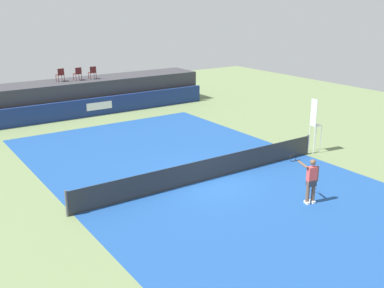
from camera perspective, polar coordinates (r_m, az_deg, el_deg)
ground_plane at (r=22.00m, az=-2.64°, el=-2.08°), size 48.00×48.00×0.00m
court_inner at (r=19.67m, az=1.97°, el=-4.50°), size 12.00×22.00×0.00m
sponsor_wall at (r=30.94m, az=-12.95°, el=4.43°), size 18.00×0.22×1.20m
spectator_platform at (r=32.49m, az=-14.20°, el=5.86°), size 18.00×2.80×2.20m
spectator_chair_far_left at (r=31.86m, az=-16.19°, el=8.39°), size 0.47×0.47×0.89m
spectator_chair_left at (r=32.04m, az=-14.14°, el=8.60°), size 0.47×0.47×0.89m
spectator_chair_center at (r=32.34m, az=-12.37°, el=8.81°), size 0.45×0.45×0.89m
umpire_chair at (r=23.52m, az=15.12°, el=2.67°), size 0.52×0.52×2.76m
tennis_net at (r=19.50m, az=1.98°, el=-3.21°), size 12.40×0.02×0.95m
net_post_near at (r=16.86m, az=-15.44°, el=-7.21°), size 0.10×0.10×1.00m
net_post_far at (r=23.50m, az=14.29°, el=-0.04°), size 0.10×0.10×1.00m
tennis_player at (r=17.70m, az=14.69°, el=-4.33°), size 0.56×1.23×1.77m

